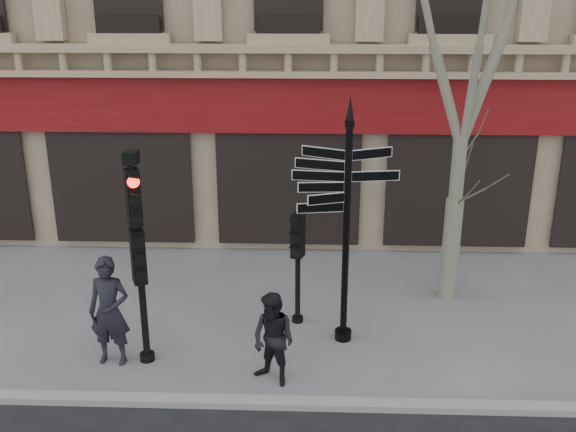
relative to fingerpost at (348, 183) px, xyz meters
name	(u,v)px	position (x,y,z in m)	size (l,w,h in m)	color
ground	(279,357)	(-1.15, -0.68, -2.98)	(80.00, 80.00, 0.00)	slate
kerb	(274,403)	(-1.15, -2.08, -2.92)	(80.00, 0.25, 0.12)	#9A9691
fingerpost	(348,183)	(0.00, 0.00, 0.00)	(1.89, 1.89, 4.43)	black
traffic_signal_main	(137,234)	(-3.41, -0.84, -0.65)	(0.49, 0.43, 3.69)	black
traffic_signal_secondary	(298,247)	(-0.85, 0.62, -1.43)	(0.44, 0.38, 2.21)	black
plane_tree	(473,2)	(2.23, 1.78, 2.86)	(3.13, 3.13, 8.32)	gray
pedestrian_a	(109,311)	(-3.97, -0.91, -2.02)	(0.70, 0.46, 1.92)	black
pedestrian_b	(273,340)	(-1.19, -1.43, -2.19)	(0.76, 0.59, 1.57)	black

